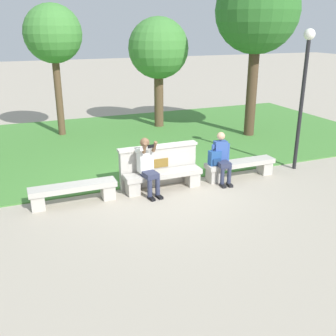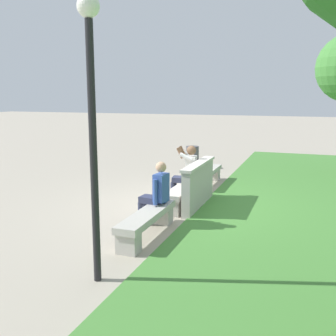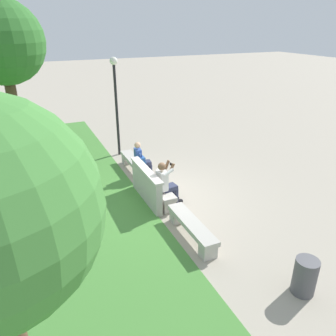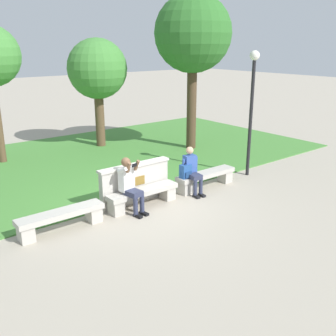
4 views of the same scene
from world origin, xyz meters
TOP-DOWN VIEW (x-y plane):
  - ground_plane at (0.00, 0.00)m, footprint 80.00×80.00m
  - grass_strip at (0.00, 4.38)m, footprint 18.15×8.00m
  - bench_main at (-2.13, 0.00)m, footprint 1.90×0.40m
  - bench_near at (0.00, 0.00)m, footprint 1.90×0.40m
  - bench_mid at (2.13, 0.00)m, footprint 1.90×0.40m
  - backrest_wall_with_plaque at (0.00, 0.34)m, footprint 1.99×0.24m
  - person_photographer at (-0.42, -0.08)m, footprint 0.51×0.75m
  - person_distant at (1.53, -0.07)m, footprint 0.48×0.70m
  - backpack at (1.37, -0.01)m, footprint 0.28×0.24m
  - tree_behind_wall at (2.13, 5.90)m, footprint 2.21×2.21m
  - tree_left_background at (-1.56, 6.02)m, footprint 1.93×1.93m
  - tree_right_background at (4.65, 3.46)m, footprint 2.75×2.75m
  - lamp_post at (3.89, 0.01)m, footprint 0.28×0.28m

SIDE VIEW (x-z plane):
  - ground_plane at x=0.00m, z-range 0.00..0.00m
  - grass_strip at x=0.00m, z-range 0.00..0.03m
  - bench_main at x=-2.13m, z-range 0.07..0.52m
  - bench_near at x=0.00m, z-range 0.07..0.52m
  - bench_mid at x=2.13m, z-range 0.07..0.52m
  - backrest_wall_with_plaque at x=0.00m, z-range 0.01..1.02m
  - backpack at x=1.37m, z-range 0.41..0.84m
  - person_distant at x=1.53m, z-range 0.04..1.30m
  - person_photographer at x=-0.42m, z-range 0.08..1.40m
  - lamp_post at x=3.89m, z-range 0.58..4.24m
  - tree_behind_wall at x=2.13m, z-range 0.87..4.93m
  - tree_left_background at x=-1.56m, z-range 1.21..5.64m
  - tree_right_background at x=4.65m, z-range 1.35..6.90m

